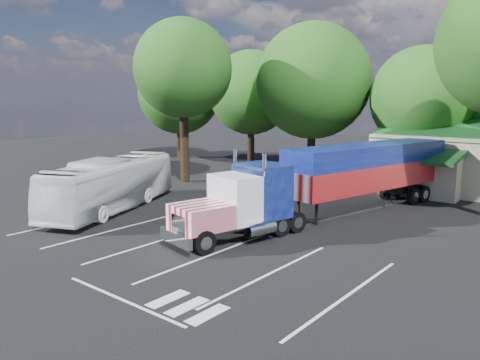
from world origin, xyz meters
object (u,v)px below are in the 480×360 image
Objects in this scene: semi_truck at (340,175)px; woman at (272,205)px; silver_sedan at (415,181)px; tour_bus at (112,184)px; bicycle at (390,198)px.

woman is at bearing -104.10° from semi_truck.
silver_sedan is at bearing 98.71° from semi_truck.
woman is 0.49× the size of silver_sedan.
tour_bus reaches higher than woman.
woman is 14.28m from silver_sedan.
tour_bus is at bearing -137.55° from bicycle.
silver_sedan is (-0.50, 6.00, 0.14)m from bicycle.
semi_truck is 10.13× the size of woman.
bicycle is 0.49× the size of silver_sedan.
semi_truck is 4.93× the size of silver_sedan.
bicycle is 0.18× the size of tour_bus.
silver_sedan reaches higher than bicycle.
tour_bus is 2.81× the size of silver_sedan.
semi_truck is at bearing -107.32° from bicycle.
tour_bus is (-12.50, -11.41, 1.04)m from bicycle.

